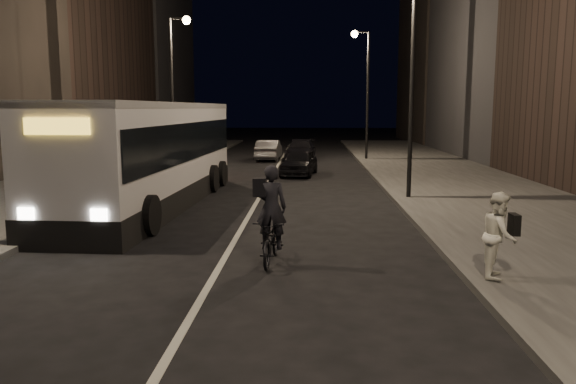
# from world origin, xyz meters

# --- Properties ---
(ground) EXTENTS (180.00, 180.00, 0.00)m
(ground) POSITION_xyz_m (0.00, 0.00, 0.00)
(ground) COLOR black
(ground) RESTS_ON ground
(sidewalk_right) EXTENTS (7.00, 70.00, 0.16)m
(sidewalk_right) POSITION_xyz_m (8.50, 14.00, 0.08)
(sidewalk_right) COLOR #333331
(sidewalk_right) RESTS_ON ground
(sidewalk_left) EXTENTS (7.00, 70.00, 0.16)m
(sidewalk_left) POSITION_xyz_m (-8.50, 14.00, 0.08)
(sidewalk_left) COLOR #333331
(sidewalk_left) RESTS_ON ground
(streetlight_right_mid) EXTENTS (1.20, 0.44, 8.12)m
(streetlight_right_mid) POSITION_xyz_m (5.33, 12.00, 5.36)
(streetlight_right_mid) COLOR black
(streetlight_right_mid) RESTS_ON sidewalk_right
(streetlight_right_far) EXTENTS (1.20, 0.44, 8.12)m
(streetlight_right_far) POSITION_xyz_m (5.33, 28.00, 5.36)
(streetlight_right_far) COLOR black
(streetlight_right_far) RESTS_ON sidewalk_right
(streetlight_left_far) EXTENTS (1.20, 0.44, 8.12)m
(streetlight_left_far) POSITION_xyz_m (-5.33, 22.00, 5.36)
(streetlight_left_far) COLOR black
(streetlight_left_far) RESTS_ON sidewalk_left
(city_bus) EXTENTS (3.56, 13.47, 3.60)m
(city_bus) POSITION_xyz_m (-3.60, 10.71, 1.96)
(city_bus) COLOR silver
(city_bus) RESTS_ON ground
(cyclist_on_bicycle) EXTENTS (0.82, 1.97, 2.21)m
(cyclist_on_bicycle) POSITION_xyz_m (1.12, 3.35, 0.74)
(cyclist_on_bicycle) COLOR black
(cyclist_on_bicycle) RESTS_ON ground
(pedestrian_woman) EXTENTS (0.86, 0.98, 1.67)m
(pedestrian_woman) POSITION_xyz_m (5.60, 2.00, 1.00)
(pedestrian_woman) COLOR silver
(pedestrian_woman) RESTS_ON sidewalk_right
(car_near) EXTENTS (2.11, 4.16, 1.36)m
(car_near) POSITION_xyz_m (1.38, 19.90, 0.68)
(car_near) COLOR black
(car_near) RESTS_ON ground
(car_mid) EXTENTS (1.57, 4.12, 1.34)m
(car_mid) POSITION_xyz_m (-0.80, 28.25, 0.67)
(car_mid) COLOR #404043
(car_mid) RESTS_ON ground
(car_far) EXTENTS (2.18, 4.63, 1.31)m
(car_far) POSITION_xyz_m (1.29, 28.99, 0.65)
(car_far) COLOR black
(car_far) RESTS_ON ground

